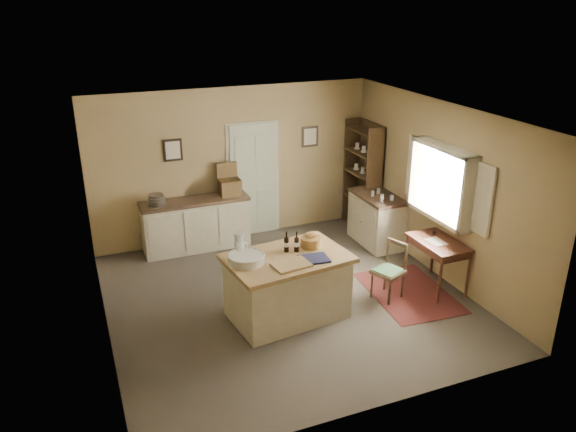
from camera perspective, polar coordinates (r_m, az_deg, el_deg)
name	(u,v)px	position (r m, az deg, el deg)	size (l,w,h in m)	color
ground	(287,299)	(8.28, -0.12, -8.40)	(5.00, 5.00, 0.00)	#4C443A
wall_back	(234,164)	(9.93, -5.53, 5.24)	(5.00, 0.10, 2.70)	#967E53
wall_front	(381,299)	(5.68, 9.42, -8.32)	(5.00, 0.10, 2.70)	#967E53
wall_left	(96,241)	(7.22, -18.89, -2.43)	(0.10, 5.00, 2.70)	#967E53
wall_right	(439,190)	(8.87, 15.05, 2.53)	(0.10, 5.00, 2.70)	#967E53
ceiling	(287,115)	(7.30, -0.13, 10.22)	(5.00, 5.00, 0.00)	silver
door	(254,179)	(10.09, -3.51, 3.82)	(0.97, 0.06, 2.11)	#ACB398
framed_prints	(244,143)	(9.87, -4.45, 7.40)	(2.82, 0.02, 0.38)	black
window	(444,182)	(8.62, 15.54, 3.31)	(0.25, 1.99, 1.12)	beige
work_island	(287,285)	(7.65, -0.15, -7.00)	(1.73, 1.24, 1.20)	beige
sideboard	(196,223)	(9.76, -9.29, -0.66)	(1.84, 0.52, 1.18)	beige
rug	(409,292)	(8.63, 12.15, -7.59)	(1.10, 1.60, 0.01)	#461714
writing_desk	(438,247)	(8.57, 15.01, -3.06)	(0.57, 0.93, 0.82)	#3B1D14
desk_chair	(388,272)	(8.25, 10.12, -5.61)	(0.39, 0.39, 0.83)	#322315
right_cabinet	(377,219)	(9.98, 9.00, -0.29)	(0.61, 1.10, 0.99)	beige
shelving_unit	(365,176)	(10.48, 7.78, 4.02)	(0.34, 0.90, 2.00)	#322315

